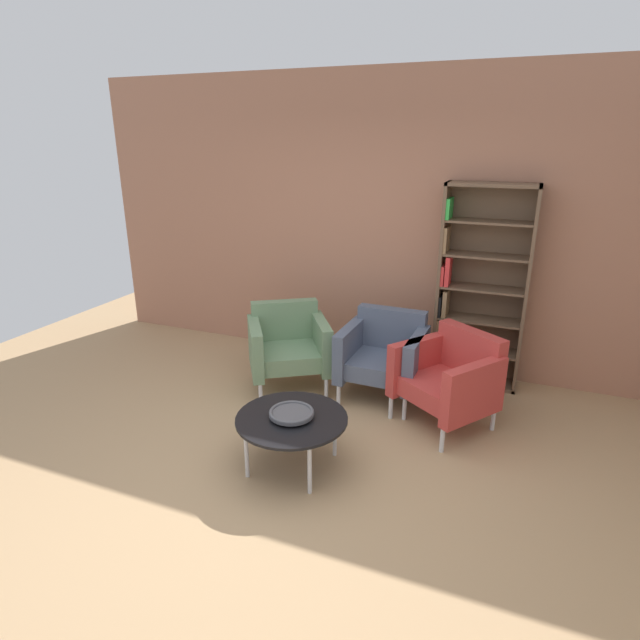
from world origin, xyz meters
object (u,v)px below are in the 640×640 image
Objects in this scene: bookshelf_tall at (477,290)px; armchair_corner_red at (450,377)px; coffee_table_low at (292,421)px; armchair_by_bookshelf at (384,354)px; armchair_near_window at (288,345)px; decorative_bowl at (292,413)px.

armchair_corner_red is (-0.07, -0.91, -0.51)m from bookshelf_tall.
armchair_by_bookshelf is at bearing 76.87° from coffee_table_low.
armchair_near_window is 1.00× the size of armchair_corner_red.
bookshelf_tall reaches higher than decorative_bowl.
armchair_near_window is 1.54m from armchair_corner_red.
bookshelf_tall is at bearing 62.99° from coffee_table_low.
bookshelf_tall is 2.02× the size of armchair_near_window.
bookshelf_tall is 1.85m from armchair_near_window.
bookshelf_tall reaches higher than armchair_corner_red.
armchair_corner_red is at bearing 48.34° from decorative_bowl.
decorative_bowl is at bearing -96.76° from armchair_corner_red.
coffee_table_low is 1.41m from armchair_corner_red.
armchair_by_bookshelf is at bearing -137.01° from bookshelf_tall.
coffee_table_low is at bearing -117.01° from bookshelf_tall.
coffee_table_low is 0.85× the size of armchair_near_window.
armchair_by_bookshelf is 0.83× the size of armchair_corner_red.
armchair_corner_red reaches higher than coffee_table_low.
coffee_table_low is at bearing -96.76° from armchair_corner_red.
bookshelf_tall is 2.26m from decorative_bowl.
armchair_near_window is at bearing -170.77° from armchair_by_bookshelf.
armchair_near_window is at bearing -150.29° from armchair_corner_red.
bookshelf_tall is at bearing -7.09° from armchair_near_window.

